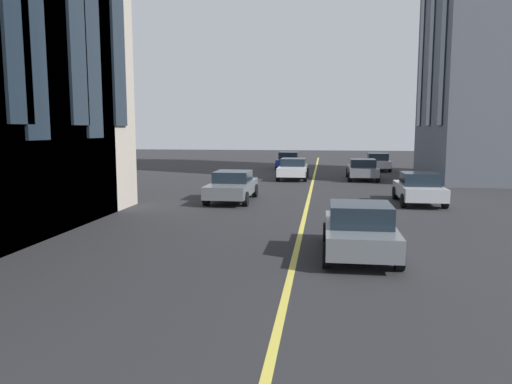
{
  "coord_description": "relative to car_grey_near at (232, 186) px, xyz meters",
  "views": [
    {
      "loc": [
        2.55,
        -0.72,
        3.29
      ],
      "look_at": [
        14.05,
        0.9,
        1.8
      ],
      "focal_mm": 34.25,
      "sensor_mm": 36.0,
      "label": 1
    }
  ],
  "objects": [
    {
      "name": "car_blue_trailing",
      "position": [
        18.73,
        -1.19,
        -0.0
      ],
      "size": [
        3.9,
        1.89,
        1.4
      ],
      "color": "navy",
      "rests_on": "ground_plane"
    },
    {
      "name": "car_silver_parked_b",
      "position": [
        0.33,
        -8.38,
        -0.0
      ],
      "size": [
        3.9,
        1.89,
        1.4
      ],
      "color": "#B7BABF",
      "rests_on": "ground_plane"
    },
    {
      "name": "car_grey_parked_a",
      "position": [
        10.57,
        -6.66,
        0.0
      ],
      "size": [
        4.4,
        1.95,
        1.37
      ],
      "color": "slate",
      "rests_on": "ground_plane"
    },
    {
      "name": "car_white_far",
      "position": [
        10.37,
        -2.14,
        0.0
      ],
      "size": [
        4.4,
        1.95,
        1.37
      ],
      "color": "silver",
      "rests_on": "ground_plane"
    },
    {
      "name": "car_white_oncoming",
      "position": [
        18.02,
        -8.38,
        -0.0
      ],
      "size": [
        3.9,
        1.89,
        1.4
      ],
      "color": "silver",
      "rests_on": "ground_plane"
    },
    {
      "name": "lane_centre_line",
      "position": [
        -4.52,
        -3.48,
        -0.7
      ],
      "size": [
        80.0,
        0.16,
        0.01
      ],
      "color": "#D8C64C",
      "rests_on": "ground_plane"
    },
    {
      "name": "car_grey_mid",
      "position": [
        -9.24,
        -5.14,
        -0.0
      ],
      "size": [
        3.9,
        1.89,
        1.4
      ],
      "color": "slate",
      "rests_on": "ground_plane"
    },
    {
      "name": "car_grey_near",
      "position": [
        0.0,
        0.0,
        0.0
      ],
      "size": [
        4.4,
        1.95,
        1.37
      ],
      "color": "slate",
      "rests_on": "ground_plane"
    }
  ]
}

